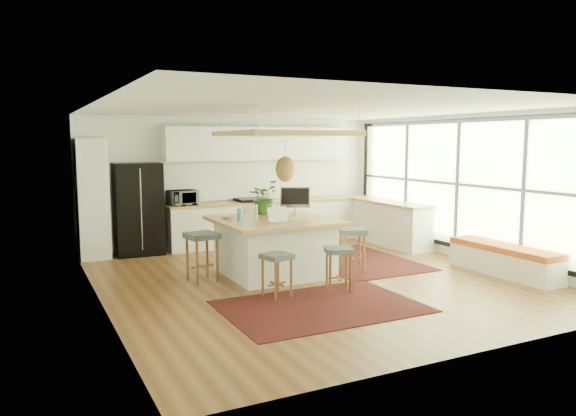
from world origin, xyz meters
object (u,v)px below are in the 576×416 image
stool_left_side (202,259)px  stool_right_back (320,243)px  stool_near_right (339,268)px  laptop (281,215)px  island_plant (263,201)px  island (274,247)px  fridge (138,207)px  microwave (182,196)px  stool_right_front (352,251)px  monitor (295,200)px  stool_near_left (277,273)px

stool_left_side → stool_right_back: bearing=8.3°
stool_near_right → laptop: (-0.47, 0.95, 0.70)m
laptop → island_plant: size_ratio=0.61×
island → stool_right_back: size_ratio=2.81×
fridge → island_plant: 2.69m
microwave → island_plant: 2.15m
stool_right_front → island_plant: size_ratio=1.23×
fridge → microwave: (0.86, -0.06, 0.19)m
stool_near_right → fridge: bearing=117.1°
laptop → stool_left_side: bearing=151.2°
stool_left_side → island: bearing=-4.3°
island → island_plant: size_ratio=3.11×
stool_right_front → microwave: 3.73m
stool_near_right → island_plant: (-0.30, 2.03, 0.81)m
fridge → stool_left_side: fridge is taller
stool_right_back → stool_left_side: bearing=-171.7°
monitor → microwave: (-1.36, 2.30, -0.08)m
island_plant → stool_near_right: bearing=-81.7°
stool_near_left → stool_right_back: 2.37m
fridge → monitor: bearing=-44.7°
fridge → laptop: size_ratio=4.95×
stool_near_left → monitor: monitor is taller
island → laptop: laptop is taller
fridge → stool_left_side: 2.68m
stool_right_front → stool_right_back: size_ratio=1.11×
stool_right_back → laptop: size_ratio=1.82×
island → stool_right_front: island is taller
island → stool_near_right: size_ratio=2.83×
island_plant → monitor: bearing=-38.7°
fridge → stool_near_right: bearing=-60.8°
fridge → stool_right_front: bearing=-44.0°
laptop → stool_right_front: bearing=-3.3°
stool_near_right → monitor: size_ratio=1.23×
island → stool_near_right: 1.44m
stool_near_left → stool_near_right: (0.95, -0.11, 0.00)m
fridge → monitor: fridge is taller
stool_near_left → microwave: 3.95m
fridge → stool_near_left: bearing=-71.9°
stool_near_right → island_plant: 2.21m
stool_near_left → stool_near_right: bearing=-6.9°
island → laptop: size_ratio=5.12×
fridge → stool_right_front: fridge is taller
stool_near_right → laptop: 1.27m
stool_right_front → island_plant: island_plant is taller
stool_right_front → monitor: size_ratio=1.38×
stool_near_right → stool_right_front: 1.31m
monitor → stool_near_right: bearing=-65.5°
laptop → microwave: size_ratio=0.66×
stool_near_left → stool_left_side: 1.50m
stool_right_back → monitor: size_ratio=1.24×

